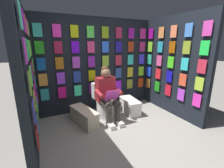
{
  "coord_description": "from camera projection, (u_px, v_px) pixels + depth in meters",
  "views": [
    {
      "loc": [
        1.31,
        1.65,
        1.63
      ],
      "look_at": [
        0.03,
        -1.03,
        0.85
      ],
      "focal_mm": 24.44,
      "sensor_mm": 36.0,
      "label": 1
    }
  ],
  "objects": [
    {
      "name": "ground_plane",
      "position": [
        142.0,
        151.0,
        2.4
      ],
      "size": [
        30.0,
        30.0,
        0.0
      ],
      "primitive_type": "plane",
      "color": "gray"
    },
    {
      "name": "person_reading",
      "position": [
        108.0,
        94.0,
        3.24
      ],
      "size": [
        0.53,
        0.69,
        1.19
      ],
      "rotation": [
        0.0,
        0.0,
        0.03
      ],
      "color": "maroon",
      "rests_on": "ground"
    },
    {
      "name": "display_wall_left",
      "position": [
        173.0,
        66.0,
        3.56
      ],
      "size": [
        0.14,
        1.87,
        2.25
      ],
      "color": "black",
      "rests_on": "ground"
    },
    {
      "name": "comic_longbox_far",
      "position": [
        84.0,
        116.0,
        3.18
      ],
      "size": [
        0.46,
        0.83,
        0.33
      ],
      "rotation": [
        0.0,
        0.0,
        0.25
      ],
      "color": "beige",
      "rests_on": "ground"
    },
    {
      "name": "display_wall_right",
      "position": [
        27.0,
        78.0,
        2.31
      ],
      "size": [
        0.14,
        1.87,
        2.25
      ],
      "color": "black",
      "rests_on": "ground"
    },
    {
      "name": "toilet",
      "position": [
        104.0,
        103.0,
        3.51
      ],
      "size": [
        0.41,
        0.56,
        0.77
      ],
      "rotation": [
        0.0,
        0.0,
        0.03
      ],
      "color": "white",
      "rests_on": "ground"
    },
    {
      "name": "comic_longbox_near",
      "position": [
        130.0,
        106.0,
        3.7
      ],
      "size": [
        0.35,
        0.66,
        0.34
      ],
      "rotation": [
        0.0,
        0.0,
        -0.09
      ],
      "color": "white",
      "rests_on": "ground"
    },
    {
      "name": "display_wall_back",
      "position": [
        98.0,
        65.0,
        3.79
      ],
      "size": [
        3.01,
        0.14,
        2.25
      ],
      "color": "black",
      "rests_on": "ground"
    }
  ]
}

